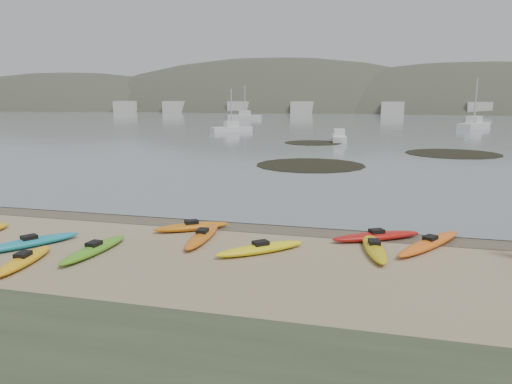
# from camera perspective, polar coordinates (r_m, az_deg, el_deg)

# --- Properties ---
(ground) EXTENTS (600.00, 600.00, 0.00)m
(ground) POSITION_cam_1_polar(r_m,az_deg,el_deg) (22.59, 0.00, -3.74)
(ground) COLOR tan
(ground) RESTS_ON ground
(wet_sand) EXTENTS (60.00, 60.00, 0.00)m
(wet_sand) POSITION_cam_1_polar(r_m,az_deg,el_deg) (22.31, -0.20, -3.92)
(wet_sand) COLOR brown
(wet_sand) RESTS_ON ground
(water) EXTENTS (1200.00, 1200.00, 0.00)m
(water) POSITION_cam_1_polar(r_m,az_deg,el_deg) (321.23, 14.03, 9.55)
(water) COLOR slate
(water) RESTS_ON ground
(kayaks) EXTENTS (23.33, 9.63, 0.34)m
(kayaks) POSITION_cam_1_polar(r_m,az_deg,el_deg) (19.19, -2.77, -5.89)
(kayaks) COLOR orange
(kayaks) RESTS_ON ground
(kelp_mats) EXTENTS (23.49, 28.33, 0.04)m
(kelp_mats) POSITION_cam_1_polar(r_m,az_deg,el_deg) (50.87, 12.64, 4.21)
(kelp_mats) COLOR black
(kelp_mats) RESTS_ON water
(moored_boats) EXTENTS (84.38, 74.57, 1.22)m
(moored_boats) POSITION_cam_1_polar(r_m,az_deg,el_deg) (103.32, 13.74, 7.71)
(moored_boats) COLOR silver
(moored_boats) RESTS_ON ground
(far_hills) EXTENTS (550.00, 135.00, 80.00)m
(far_hills) POSITION_cam_1_polar(r_m,az_deg,el_deg) (218.81, 23.70, 4.29)
(far_hills) COLOR #384235
(far_hills) RESTS_ON ground
(far_town) EXTENTS (199.00, 5.00, 4.00)m
(far_town) POSITION_cam_1_polar(r_m,az_deg,el_deg) (166.18, 15.16, 9.23)
(far_town) COLOR beige
(far_town) RESTS_ON ground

